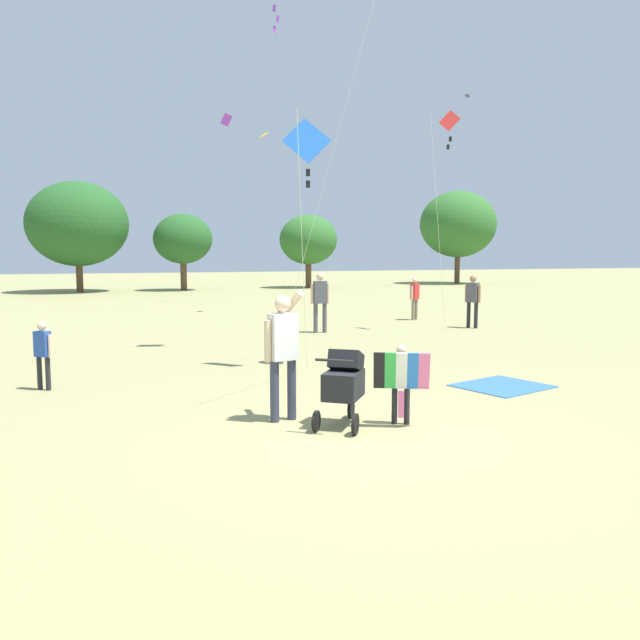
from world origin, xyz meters
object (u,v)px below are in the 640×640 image
(kite_orange_delta, at_px, (282,11))
(person_couple_left, at_px, (415,295))
(kite_adult_black, at_px, (306,148))
(picnic_blanket, at_px, (502,386))
(child_with_butterfly_kite, at_px, (401,376))
(person_kid_running, at_px, (320,297))
(person_red_shirt, at_px, (281,331))
(person_sitting_far, at_px, (43,350))
(person_back_turned, at_px, (473,297))
(stroller, at_px, (344,381))
(person_adult_flyer, at_px, (283,346))
(kite_green_novelty, at_px, (448,133))

(kite_orange_delta, bearing_deg, person_couple_left, 43.34)
(kite_adult_black, distance_m, picnic_blanket, 5.64)
(child_with_butterfly_kite, distance_m, person_kid_running, 9.85)
(child_with_butterfly_kite, distance_m, person_red_shirt, 5.16)
(kite_orange_delta, xyz_separation_m, person_kid_running, (1.82, 3.18, -6.47))
(child_with_butterfly_kite, height_order, person_red_shirt, person_red_shirt)
(kite_adult_black, xyz_separation_m, person_sitting_far, (-4.71, -0.47, -3.56))
(child_with_butterfly_kite, relative_size, person_back_turned, 0.69)
(person_sitting_far, bearing_deg, person_back_turned, 26.52)
(person_back_turned, bearing_deg, stroller, -128.12)
(person_adult_flyer, height_order, person_couple_left, person_adult_flyer)
(person_couple_left, bearing_deg, person_kid_running, -150.01)
(stroller, height_order, person_sitting_far, person_sitting_far)
(stroller, bearing_deg, child_with_butterfly_kite, -14.46)
(kite_adult_black, height_order, kite_orange_delta, kite_orange_delta)
(stroller, height_order, picnic_blanket, stroller)
(child_with_butterfly_kite, relative_size, kite_green_novelty, 0.17)
(person_adult_flyer, relative_size, person_red_shirt, 1.59)
(person_adult_flyer, bearing_deg, person_kid_running, 70.01)
(person_red_shirt, bearing_deg, child_with_butterfly_kite, -85.51)
(kite_green_novelty, bearing_deg, picnic_blanket, -110.14)
(person_adult_flyer, xyz_separation_m, kite_adult_black, (1.34, 3.56, 3.20))
(person_adult_flyer, bearing_deg, child_with_butterfly_kite, -24.95)
(child_with_butterfly_kite, distance_m, person_couple_left, 13.31)
(child_with_butterfly_kite, bearing_deg, person_kid_running, 79.37)
(kite_green_novelty, bearing_deg, person_sitting_far, -153.30)
(person_sitting_far, distance_m, person_kid_running, 8.89)
(person_sitting_far, height_order, picnic_blanket, person_sitting_far)
(kite_green_novelty, bearing_deg, kite_orange_delta, -155.96)
(stroller, xyz_separation_m, picnic_blanket, (3.43, 1.57, -0.60))
(person_red_shirt, relative_size, person_sitting_far, 0.98)
(stroller, distance_m, person_red_shirt, 4.97)
(kite_orange_delta, distance_m, kite_green_novelty, 6.10)
(person_kid_running, relative_size, person_back_turned, 1.07)
(person_kid_running, bearing_deg, kite_green_novelty, -13.39)
(child_with_butterfly_kite, bearing_deg, kite_orange_delta, 90.08)
(kite_orange_delta, relative_size, person_kid_running, 4.97)
(kite_orange_delta, relative_size, person_red_shirt, 7.43)
(person_adult_flyer, distance_m, stroller, 0.97)
(kite_adult_black, bearing_deg, child_with_butterfly_kite, -88.45)
(kite_orange_delta, distance_m, person_kid_running, 7.44)
(person_adult_flyer, distance_m, person_sitting_far, 4.58)
(picnic_blanket, bearing_deg, child_with_butterfly_kite, -146.64)
(kite_green_novelty, distance_m, person_back_turned, 4.82)
(kite_green_novelty, height_order, person_back_turned, kite_green_novelty)
(child_with_butterfly_kite, distance_m, kite_green_novelty, 11.41)
(person_kid_running, bearing_deg, person_red_shirt, -116.10)
(person_couple_left, relative_size, person_back_turned, 0.89)
(child_with_butterfly_kite, height_order, person_kid_running, person_kid_running)
(child_with_butterfly_kite, xyz_separation_m, picnic_blanket, (2.68, 1.77, -0.65))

